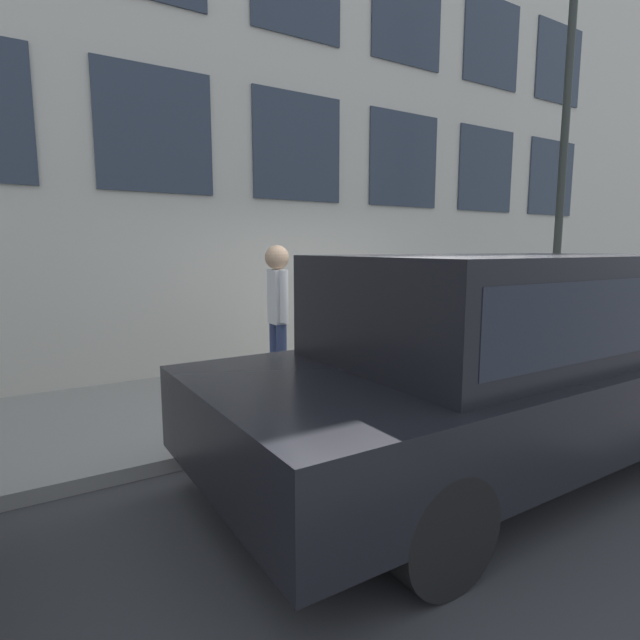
% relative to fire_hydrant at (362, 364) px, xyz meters
% --- Properties ---
extents(ground_plane, '(80.00, 80.00, 0.00)m').
position_rel_fire_hydrant_xyz_m(ground_plane, '(-0.65, -0.31, -0.48)').
color(ground_plane, '#38383A').
extents(sidewalk, '(2.72, 60.00, 0.12)m').
position_rel_fire_hydrant_xyz_m(sidewalk, '(0.71, -0.31, -0.42)').
color(sidewalk, gray).
rests_on(sidewalk, ground_plane).
extents(building_facade, '(0.33, 40.00, 7.60)m').
position_rel_fire_hydrant_xyz_m(building_facade, '(2.22, -0.31, 3.33)').
color(building_facade, beige).
rests_on(building_facade, ground_plane).
extents(fire_hydrant, '(0.37, 0.47, 0.71)m').
position_rel_fire_hydrant_xyz_m(fire_hydrant, '(0.00, 0.00, 0.00)').
color(fire_hydrant, '#2D7260').
rests_on(fire_hydrant, sidewalk).
extents(person, '(0.42, 0.28, 1.75)m').
position_rel_fire_hydrant_xyz_m(person, '(0.56, 0.82, 0.69)').
color(person, navy).
rests_on(person, sidewalk).
extents(parked_truck_charcoal_near, '(2.09, 5.04, 1.78)m').
position_rel_fire_hydrant_xyz_m(parked_truck_charcoal_near, '(-1.91, -0.04, 0.53)').
color(parked_truck_charcoal_near, black).
rests_on(parked_truck_charcoal_near, ground_plane).
extents(street_lamp, '(0.36, 0.36, 6.75)m').
position_rel_fire_hydrant_xyz_m(street_lamp, '(0.19, -3.98, 3.74)').
color(street_lamp, '#2D332D').
rests_on(street_lamp, sidewalk).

